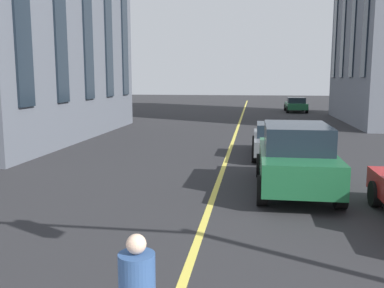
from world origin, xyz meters
TOP-DOWN VIEW (x-y plane):
  - lane_centre_line at (20.00, 0.00)m, footprint 80.00×0.16m
  - car_green_far at (10.84, -2.21)m, footprint 4.70×2.14m
  - car_grey_parked_a at (16.18, -1.95)m, footprint 4.40×1.95m
  - car_green_oncoming at (40.13, -4.90)m, footprint 4.40×1.95m

SIDE VIEW (x-z plane):
  - lane_centre_line at x=20.00m, z-range 0.00..0.01m
  - car_grey_parked_a at x=16.18m, z-range 0.02..1.39m
  - car_green_oncoming at x=40.13m, z-range 0.02..1.39m
  - car_green_far at x=10.84m, z-range 0.03..1.91m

